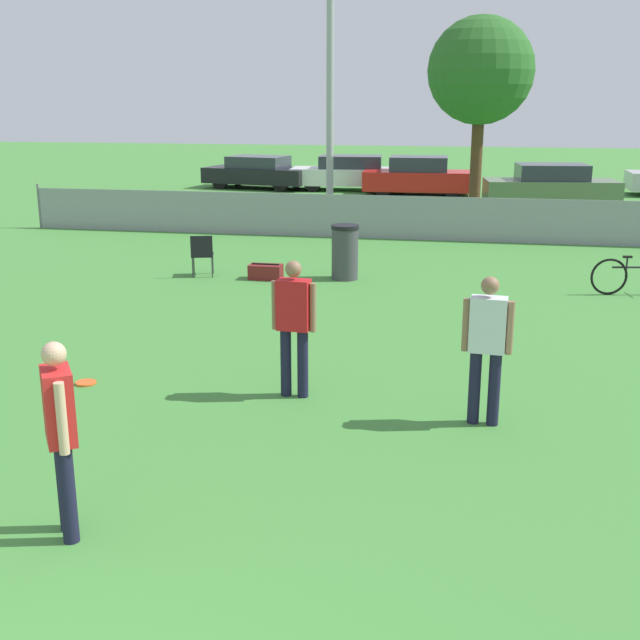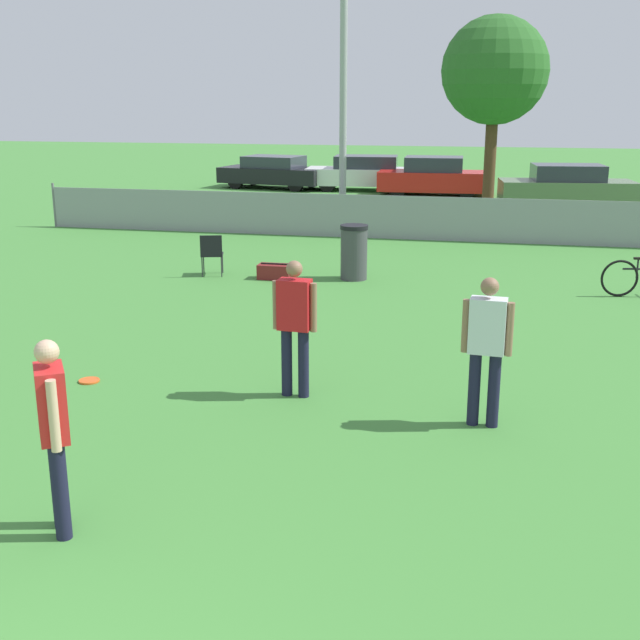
{
  "view_description": "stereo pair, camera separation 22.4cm",
  "coord_description": "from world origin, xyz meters",
  "px_view_note": "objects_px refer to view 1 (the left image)",
  "views": [
    {
      "loc": [
        2.31,
        -2.28,
        3.45
      ],
      "look_at": [
        0.67,
        6.27,
        1.05
      ],
      "focal_mm": 45.0,
      "sensor_mm": 36.0,
      "label": 1
    },
    {
      "loc": [
        2.53,
        -2.23,
        3.45
      ],
      "look_at": [
        0.67,
        6.27,
        1.05
      ],
      "focal_mm": 45.0,
      "sensor_mm": 36.0,
      "label": 2
    }
  ],
  "objects_px": {
    "player_defender_red": "(61,428)",
    "parked_car_dark": "(258,172)",
    "trash_bin": "(345,252)",
    "parked_car_white": "(351,173)",
    "parked_car_olive": "(551,186)",
    "frisbee_disc": "(86,383)",
    "parked_car_red": "(418,177)",
    "player_thrower_red": "(294,320)",
    "light_pole": "(330,48)",
    "tree_near_pole": "(481,72)",
    "bicycle_sideline": "(639,276)",
    "gear_bag_sideline": "(266,272)",
    "folding_chair_sideline": "(202,253)",
    "player_receiver_white": "(487,341)"
  },
  "relations": [
    {
      "from": "player_defender_red",
      "to": "parked_car_dark",
      "type": "distance_m",
      "value": 26.42
    },
    {
      "from": "trash_bin",
      "to": "parked_car_dark",
      "type": "relative_size",
      "value": 0.24
    },
    {
      "from": "parked_car_white",
      "to": "parked_car_olive",
      "type": "bearing_deg",
      "value": -30.64
    },
    {
      "from": "frisbee_disc",
      "to": "parked_car_red",
      "type": "height_order",
      "value": "parked_car_red"
    },
    {
      "from": "player_thrower_red",
      "to": "parked_car_olive",
      "type": "distance_m",
      "value": 19.41
    },
    {
      "from": "frisbee_disc",
      "to": "light_pole",
      "type": "bearing_deg",
      "value": 87.11
    },
    {
      "from": "tree_near_pole",
      "to": "parked_car_olive",
      "type": "height_order",
      "value": "tree_near_pole"
    },
    {
      "from": "bicycle_sideline",
      "to": "parked_car_dark",
      "type": "relative_size",
      "value": 0.39
    },
    {
      "from": "frisbee_disc",
      "to": "gear_bag_sideline",
      "type": "distance_m",
      "value": 6.35
    },
    {
      "from": "folding_chair_sideline",
      "to": "bicycle_sideline",
      "type": "xyz_separation_m",
      "value": [
        8.3,
        0.0,
        -0.14
      ]
    },
    {
      "from": "bicycle_sideline",
      "to": "player_thrower_red",
      "type": "bearing_deg",
      "value": -139.51
    },
    {
      "from": "parked_car_red",
      "to": "parked_car_olive",
      "type": "relative_size",
      "value": 0.92
    },
    {
      "from": "parked_car_red",
      "to": "parked_car_olive",
      "type": "height_order",
      "value": "parked_car_red"
    },
    {
      "from": "player_thrower_red",
      "to": "bicycle_sideline",
      "type": "distance_m",
      "value": 8.02
    },
    {
      "from": "player_thrower_red",
      "to": "light_pole",
      "type": "bearing_deg",
      "value": 102.34
    },
    {
      "from": "tree_near_pole",
      "to": "parked_car_red",
      "type": "height_order",
      "value": "tree_near_pole"
    },
    {
      "from": "bicycle_sideline",
      "to": "parked_car_olive",
      "type": "distance_m",
      "value": 12.68
    },
    {
      "from": "light_pole",
      "to": "parked_car_white",
      "type": "relative_size",
      "value": 1.7
    },
    {
      "from": "tree_near_pole",
      "to": "parked_car_olive",
      "type": "distance_m",
      "value": 6.48
    },
    {
      "from": "trash_bin",
      "to": "parked_car_dark",
      "type": "distance_m",
      "value": 16.97
    },
    {
      "from": "player_defender_red",
      "to": "trash_bin",
      "type": "distance_m",
      "value": 10.04
    },
    {
      "from": "folding_chair_sideline",
      "to": "parked_car_white",
      "type": "height_order",
      "value": "parked_car_white"
    },
    {
      "from": "player_defender_red",
      "to": "parked_car_red",
      "type": "height_order",
      "value": "player_defender_red"
    },
    {
      "from": "light_pole",
      "to": "player_receiver_white",
      "type": "height_order",
      "value": "light_pole"
    },
    {
      "from": "gear_bag_sideline",
      "to": "parked_car_dark",
      "type": "xyz_separation_m",
      "value": [
        -4.51,
        16.17,
        0.49
      ]
    },
    {
      "from": "trash_bin",
      "to": "parked_car_dark",
      "type": "xyz_separation_m",
      "value": [
        -6.05,
        15.86,
        0.1
      ]
    },
    {
      "from": "trash_bin",
      "to": "parked_car_olive",
      "type": "relative_size",
      "value": 0.24
    },
    {
      "from": "player_thrower_red",
      "to": "parked_car_red",
      "type": "bearing_deg",
      "value": 94.11
    },
    {
      "from": "frisbee_disc",
      "to": "trash_bin",
      "type": "distance_m",
      "value": 7.01
    },
    {
      "from": "frisbee_disc",
      "to": "parked_car_dark",
      "type": "height_order",
      "value": "parked_car_dark"
    },
    {
      "from": "tree_near_pole",
      "to": "parked_car_white",
      "type": "relative_size",
      "value": 1.19
    },
    {
      "from": "light_pole",
      "to": "player_defender_red",
      "type": "xyz_separation_m",
      "value": [
        0.88,
        -16.89,
        -3.81
      ]
    },
    {
      "from": "tree_near_pole",
      "to": "parked_car_white",
      "type": "height_order",
      "value": "tree_near_pole"
    },
    {
      "from": "parked_car_dark",
      "to": "parked_car_olive",
      "type": "relative_size",
      "value": 1.0
    },
    {
      "from": "player_receiver_white",
      "to": "player_thrower_red",
      "type": "bearing_deg",
      "value": 173.49
    },
    {
      "from": "light_pole",
      "to": "player_defender_red",
      "type": "bearing_deg",
      "value": -87.02
    },
    {
      "from": "light_pole",
      "to": "parked_car_olive",
      "type": "height_order",
      "value": "light_pole"
    },
    {
      "from": "player_thrower_red",
      "to": "player_defender_red",
      "type": "xyz_separation_m",
      "value": [
        -1.11,
        -3.47,
        0.0
      ]
    },
    {
      "from": "trash_bin",
      "to": "player_defender_red",
      "type": "bearing_deg",
      "value": -93.8
    },
    {
      "from": "player_thrower_red",
      "to": "trash_bin",
      "type": "height_order",
      "value": "player_thrower_red"
    },
    {
      "from": "player_thrower_red",
      "to": "gear_bag_sideline",
      "type": "bearing_deg",
      "value": 111.56
    },
    {
      "from": "bicycle_sideline",
      "to": "gear_bag_sideline",
      "type": "height_order",
      "value": "bicycle_sideline"
    },
    {
      "from": "frisbee_disc",
      "to": "folding_chair_sideline",
      "type": "height_order",
      "value": "folding_chair_sideline"
    },
    {
      "from": "player_thrower_red",
      "to": "parked_car_olive",
      "type": "height_order",
      "value": "player_thrower_red"
    },
    {
      "from": "frisbee_disc",
      "to": "parked_car_white",
      "type": "height_order",
      "value": "parked_car_white"
    },
    {
      "from": "player_receiver_white",
      "to": "gear_bag_sideline",
      "type": "bearing_deg",
      "value": 126.96
    },
    {
      "from": "parked_car_dark",
      "to": "frisbee_disc",
      "type": "bearing_deg",
      "value": -70.3
    },
    {
      "from": "player_receiver_white",
      "to": "parked_car_olive",
      "type": "xyz_separation_m",
      "value": [
        2.26,
        19.33,
        -0.28
      ]
    },
    {
      "from": "player_defender_red",
      "to": "folding_chair_sideline",
      "type": "xyz_separation_m",
      "value": [
        -2.18,
        9.69,
        -0.46
      ]
    },
    {
      "from": "frisbee_disc",
      "to": "parked_car_dark",
      "type": "bearing_deg",
      "value": 99.64
    }
  ]
}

